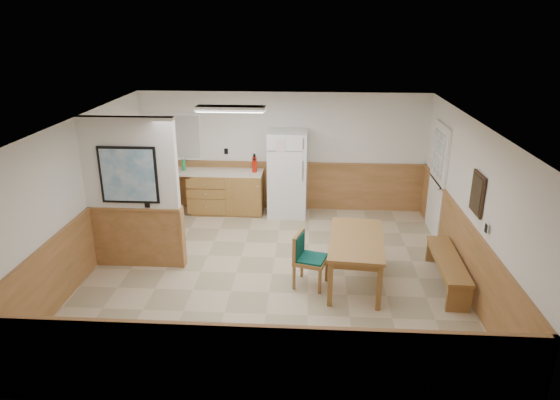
# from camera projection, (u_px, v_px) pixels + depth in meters

# --- Properties ---
(ground) EXTENTS (6.00, 6.00, 0.00)m
(ground) POSITION_uv_depth(u_px,v_px,m) (272.00, 274.00, 8.09)
(ground) COLOR #C7B18F
(ground) RESTS_ON ground
(ceiling) EXTENTS (6.00, 6.00, 0.02)m
(ceiling) POSITION_uv_depth(u_px,v_px,m) (271.00, 121.00, 7.23)
(ceiling) COLOR white
(ceiling) RESTS_ON back_wall
(back_wall) EXTENTS (6.00, 0.02, 2.50)m
(back_wall) POSITION_uv_depth(u_px,v_px,m) (283.00, 152.00, 10.47)
(back_wall) COLOR white
(back_wall) RESTS_ON ground
(right_wall) EXTENTS (0.02, 6.00, 2.50)m
(right_wall) POSITION_uv_depth(u_px,v_px,m) (471.00, 206.00, 7.49)
(right_wall) COLOR white
(right_wall) RESTS_ON ground
(left_wall) EXTENTS (0.02, 6.00, 2.50)m
(left_wall) POSITION_uv_depth(u_px,v_px,m) (82.00, 197.00, 7.84)
(left_wall) COLOR white
(left_wall) RESTS_ON ground
(wainscot_back) EXTENTS (6.00, 0.04, 1.00)m
(wainscot_back) POSITION_uv_depth(u_px,v_px,m) (283.00, 186.00, 10.71)
(wainscot_back) COLOR #BD764B
(wainscot_back) RESTS_ON ground
(wainscot_right) EXTENTS (0.04, 6.00, 1.00)m
(wainscot_right) POSITION_uv_depth(u_px,v_px,m) (463.00, 251.00, 7.75)
(wainscot_right) COLOR #BD764B
(wainscot_right) RESTS_ON ground
(wainscot_left) EXTENTS (0.04, 6.00, 1.00)m
(wainscot_left) POSITION_uv_depth(u_px,v_px,m) (89.00, 241.00, 8.09)
(wainscot_left) COLOR #BD764B
(wainscot_left) RESTS_ON ground
(partition_wall) EXTENTS (1.50, 0.20, 2.50)m
(partition_wall) POSITION_uv_depth(u_px,v_px,m) (133.00, 195.00, 7.98)
(partition_wall) COLOR white
(partition_wall) RESTS_ON ground
(kitchen_counter) EXTENTS (2.20, 0.61, 1.00)m
(kitchen_counter) POSITION_uv_depth(u_px,v_px,m) (225.00, 191.00, 10.52)
(kitchen_counter) COLOR #A47B3A
(kitchen_counter) RESTS_ON ground
(exterior_door) EXTENTS (0.07, 1.02, 2.15)m
(exterior_door) POSITION_uv_depth(u_px,v_px,m) (437.00, 180.00, 9.34)
(exterior_door) COLOR white
(exterior_door) RESTS_ON ground
(kitchen_window) EXTENTS (0.80, 0.04, 1.00)m
(kitchen_window) POSITION_uv_depth(u_px,v_px,m) (183.00, 137.00, 10.47)
(kitchen_window) COLOR white
(kitchen_window) RESTS_ON back_wall
(wall_painting) EXTENTS (0.04, 0.50, 0.60)m
(wall_painting) POSITION_uv_depth(u_px,v_px,m) (477.00, 194.00, 7.11)
(wall_painting) COLOR #362315
(wall_painting) RESTS_ON right_wall
(fluorescent_fixture) EXTENTS (1.20, 0.30, 0.09)m
(fluorescent_fixture) POSITION_uv_depth(u_px,v_px,m) (231.00, 109.00, 8.51)
(fluorescent_fixture) COLOR white
(fluorescent_fixture) RESTS_ON ceiling
(refrigerator) EXTENTS (0.81, 0.73, 1.78)m
(refrigerator) POSITION_uv_depth(u_px,v_px,m) (288.00, 174.00, 10.24)
(refrigerator) COLOR white
(refrigerator) RESTS_ON ground
(dining_table) EXTENTS (0.95, 1.68, 0.75)m
(dining_table) POSITION_uv_depth(u_px,v_px,m) (356.00, 244.00, 7.62)
(dining_table) COLOR #986637
(dining_table) RESTS_ON ground
(dining_bench) EXTENTS (0.42, 1.67, 0.45)m
(dining_bench) POSITION_uv_depth(u_px,v_px,m) (448.00, 264.00, 7.66)
(dining_bench) COLOR #986637
(dining_bench) RESTS_ON ground
(dining_chair) EXTENTS (0.74, 0.60, 0.85)m
(dining_chair) POSITION_uv_depth(u_px,v_px,m) (305.00, 255.00, 7.62)
(dining_chair) COLOR #986637
(dining_chair) RESTS_ON ground
(fire_extinguisher) EXTENTS (0.10, 0.10, 0.39)m
(fire_extinguisher) POSITION_uv_depth(u_px,v_px,m) (254.00, 164.00, 10.26)
(fire_extinguisher) COLOR red
(fire_extinguisher) RESTS_ON kitchen_counter
(soap_bottle) EXTENTS (0.10, 0.10, 0.24)m
(soap_bottle) POSITION_uv_depth(u_px,v_px,m) (184.00, 165.00, 10.40)
(soap_bottle) COLOR green
(soap_bottle) RESTS_ON kitchen_counter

